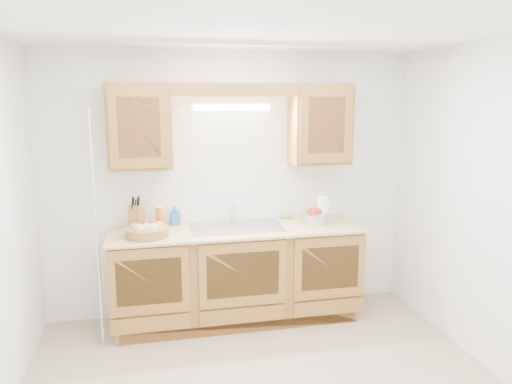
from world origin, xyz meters
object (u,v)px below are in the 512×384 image
object	(u,v)px
fruit_basket	(147,230)
apple_bowl	(314,216)
paper_towel	(323,210)
knife_block	(136,217)

from	to	relation	value
fruit_basket	apple_bowl	xyz separation A→B (m)	(1.55, 0.11, 0.01)
apple_bowl	paper_towel	bearing A→B (deg)	0.23
fruit_basket	paper_towel	size ratio (longest dim) A/B	1.30
fruit_basket	paper_towel	distance (m)	1.64
knife_block	paper_towel	distance (m)	1.74
fruit_basket	paper_towel	xyz separation A→B (m)	(1.64, 0.11, 0.07)
knife_block	paper_towel	world-z (taller)	paper_towel
fruit_basket	paper_towel	world-z (taller)	paper_towel
paper_towel	apple_bowl	world-z (taller)	paper_towel
knife_block	apple_bowl	distance (m)	1.65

